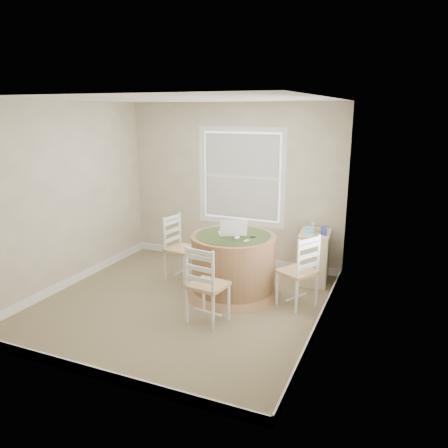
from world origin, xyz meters
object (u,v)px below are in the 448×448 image
at_px(corner_chest, 314,257).
at_px(round_table, 233,262).
at_px(chair_left, 182,249).
at_px(laptop, 233,232).
at_px(chair_near, 208,285).
at_px(chair_right, 297,271).

bearing_deg(corner_chest, round_table, -144.19).
xyz_separation_m(chair_left, laptop, (0.89, -0.17, 0.39)).
distance_m(chair_left, laptop, 0.98).
bearing_deg(chair_left, corner_chest, -61.61).
relative_size(chair_near, corner_chest, 1.24).
bearing_deg(chair_right, chair_left, -68.44).
bearing_deg(chair_left, chair_near, -130.41).
xyz_separation_m(chair_left, corner_chest, (1.84, 0.65, -0.09)).
bearing_deg(laptop, round_table, 104.60).
bearing_deg(chair_near, chair_right, -127.44).
bearing_deg(chair_left, round_table, -92.96).
distance_m(chair_right, laptop, 1.01).
height_order(chair_near, chair_right, same).
height_order(round_table, chair_near, chair_near).
xyz_separation_m(chair_near, chair_right, (0.87, 0.85, 0.00)).
bearing_deg(chair_near, laptop, -78.00).
xyz_separation_m(round_table, chair_left, (-0.90, 0.19, 0.02)).
height_order(chair_right, laptop, laptop).
relative_size(chair_near, chair_right, 1.00).
xyz_separation_m(chair_left, chair_right, (1.81, -0.25, 0.00)).
xyz_separation_m(chair_near, corner_chest, (0.89, 1.75, -0.09)).
bearing_deg(chair_right, round_table, -64.50).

